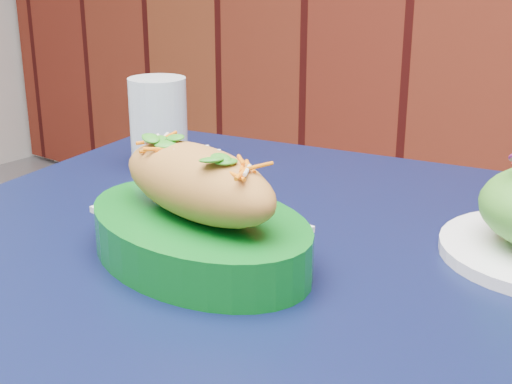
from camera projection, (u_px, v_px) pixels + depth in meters
The scene contains 3 objects.
cafe_table at pixel (265, 341), 0.70m from camera, with size 0.93×0.93×0.75m.
banh_mi_basket at pixel (198, 215), 0.67m from camera, with size 0.28×0.21×0.12m.
water_glass at pixel (159, 124), 0.94m from camera, with size 0.08×0.08×0.12m, color silver.
Camera 1 is at (0.62, 0.87, 1.03)m, focal length 50.00 mm.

